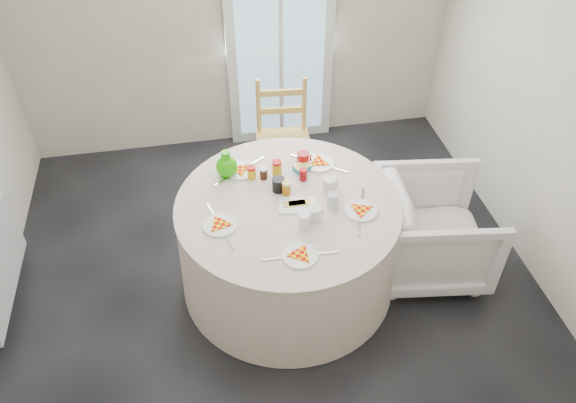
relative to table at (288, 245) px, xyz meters
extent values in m
plane|color=black|center=(-0.11, -0.03, -0.38)|extent=(4.00, 4.00, 0.00)
cube|color=#BCB5A3|center=(-0.11, 1.97, 0.93)|extent=(4.00, 0.02, 2.60)
cube|color=#BCB5A3|center=(1.89, -0.03, 0.93)|extent=(0.02, 4.00, 2.60)
cube|color=silver|center=(0.29, 1.92, 0.68)|extent=(1.00, 0.08, 2.10)
cylinder|color=beige|center=(0.00, 0.00, 0.00)|extent=(1.61, 1.61, 0.82)
imported|color=silver|center=(1.10, -0.06, 0.02)|extent=(0.88, 0.92, 0.85)
cube|color=#158BAE|center=(0.17, 0.34, 0.41)|extent=(0.15, 0.13, 0.05)
camera|label=1|loc=(-0.53, -2.82, 2.98)|focal=35.00mm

